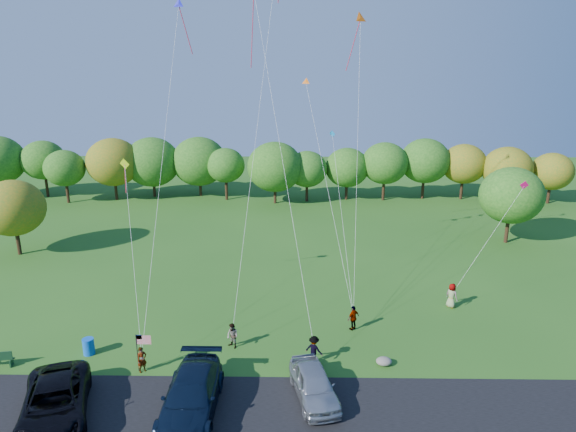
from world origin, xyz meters
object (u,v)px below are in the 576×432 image
(minivan_dark, at_px, (55,403))
(flyer_c, at_px, (314,349))
(flyer_d, at_px, (353,318))
(flyer_a, at_px, (142,360))
(flyer_e, at_px, (452,295))
(minivan_navy, at_px, (191,396))
(flyer_b, at_px, (232,336))
(trash_barrel, at_px, (89,346))
(minivan_silver, at_px, (314,384))

(minivan_dark, xyz_separation_m, flyer_c, (12.82, 5.32, -0.14))
(flyer_d, bearing_deg, flyer_a, -18.58)
(minivan_dark, xyz_separation_m, flyer_e, (22.92, 12.58, -0.07))
(minivan_dark, xyz_separation_m, minivan_navy, (6.56, 0.62, 0.03))
(flyer_b, distance_m, flyer_c, 5.18)
(trash_barrel, bearing_deg, minivan_dark, -83.09)
(flyer_e, bearing_deg, flyer_a, 72.54)
(minivan_navy, bearing_deg, minivan_dark, -174.37)
(minivan_navy, bearing_deg, flyer_a, 134.74)
(minivan_silver, distance_m, trash_barrel, 14.05)
(minivan_dark, distance_m, flyer_e, 26.14)
(minivan_silver, xyz_separation_m, trash_barrel, (-13.43, 4.12, -0.37))
(minivan_silver, xyz_separation_m, flyer_a, (-9.66, 2.34, -0.11))
(flyer_b, relative_size, flyer_d, 0.94)
(flyer_a, height_order, flyer_d, flyer_d)
(minivan_silver, bearing_deg, flyer_b, 121.05)
(minivan_silver, height_order, flyer_a, minivan_silver)
(flyer_a, bearing_deg, trash_barrel, 114.35)
(flyer_b, height_order, flyer_d, flyer_d)
(minivan_dark, xyz_separation_m, flyer_d, (15.53, 9.20, -0.12))
(minivan_navy, relative_size, flyer_a, 4.26)
(flyer_d, relative_size, trash_barrel, 1.68)
(flyer_d, xyz_separation_m, flyer_e, (7.38, 3.38, 0.05))
(flyer_c, bearing_deg, flyer_e, -117.15)
(minivan_navy, relative_size, flyer_d, 3.83)
(flyer_a, bearing_deg, flyer_d, -18.49)
(minivan_navy, distance_m, flyer_b, 6.36)
(flyer_e, height_order, trash_barrel, flyer_e)
(minivan_silver, xyz_separation_m, flyer_d, (2.83, 7.34, -0.03))
(flyer_c, relative_size, flyer_d, 0.98)
(minivan_navy, bearing_deg, minivan_silver, 11.59)
(minivan_navy, xyz_separation_m, flyer_a, (-3.52, 3.57, -0.24))
(flyer_a, bearing_deg, flyer_e, -17.46)
(flyer_b, xyz_separation_m, trash_barrel, (-8.59, -0.86, -0.29))
(flyer_a, distance_m, flyer_e, 21.57)
(flyer_a, height_order, flyer_e, flyer_e)
(flyer_b, bearing_deg, trash_barrel, -134.02)
(flyer_d, bearing_deg, minivan_silver, 28.49)
(minivan_navy, xyz_separation_m, flyer_d, (8.97, 8.58, -0.15))
(flyer_e, bearing_deg, flyer_b, 70.53)
(trash_barrel, bearing_deg, minivan_navy, -36.32)
(minivan_silver, bearing_deg, minivan_navy, 178.29)
(flyer_a, distance_m, flyer_d, 13.46)
(minivan_dark, xyz_separation_m, minivan_silver, (12.70, 1.86, -0.09))
(flyer_b, height_order, trash_barrel, flyer_b)
(minivan_dark, distance_m, trash_barrel, 6.04)
(flyer_b, bearing_deg, flyer_c, 23.17)
(minivan_dark, bearing_deg, minivan_navy, -13.01)
(flyer_d, height_order, flyer_e, flyer_e)
(flyer_e, distance_m, trash_barrel, 24.55)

